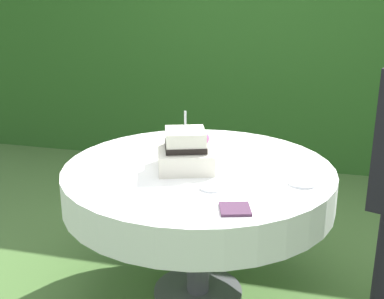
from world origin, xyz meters
name	(u,v)px	position (x,y,z in m)	size (l,w,h in m)	color
ground_plane	(198,292)	(0.00, 0.00, 0.00)	(20.00, 20.00, 0.00)	#476B33
foliage_hedge	(262,42)	(0.00, 2.46, 1.15)	(6.31, 0.58, 2.31)	#28561E
cake_table	(198,185)	(0.00, 0.00, 0.67)	(1.43, 1.43, 0.77)	#4C4C51
wedding_cake	(186,152)	(-0.06, -0.04, 0.86)	(0.36, 0.36, 0.31)	silver
serving_plate_near	(303,183)	(0.54, -0.11, 0.77)	(0.14, 0.14, 0.01)	white
serving_plate_far	(211,188)	(0.13, -0.28, 0.77)	(0.10, 0.10, 0.01)	white
napkin_stack	(235,209)	(0.28, -0.48, 0.77)	(0.13, 0.13, 0.01)	#4C2D47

